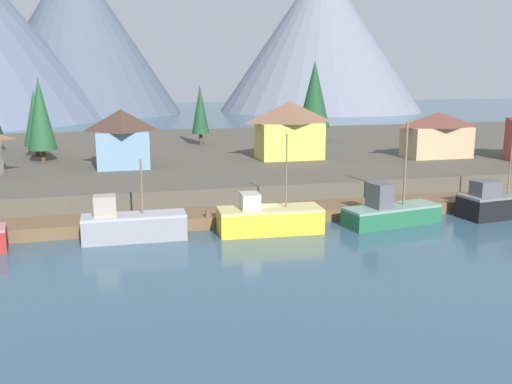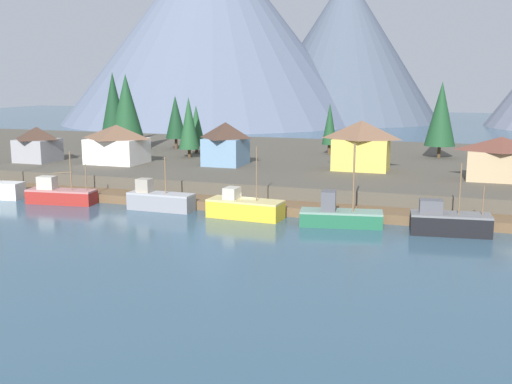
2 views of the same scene
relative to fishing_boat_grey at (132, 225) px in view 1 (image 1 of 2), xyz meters
name	(u,v)px [view 1 (image 1 of 2)]	position (x,y,z in m)	size (l,w,h in m)	color
ground_plane	(212,187)	(9.96, 21.31, -1.65)	(400.00, 400.00, 1.00)	#335166
dock	(251,215)	(9.96, 3.30, -0.65)	(80.00, 4.00, 1.60)	brown
shoreline_bank	(195,158)	(9.96, 33.31, 0.10)	(400.00, 56.00, 2.50)	#4C473D
mountain_central_peak	(76,34)	(-8.42, 152.95, 23.77)	(64.56, 64.56, 49.84)	#475160
mountain_east_peak	(321,37)	(72.01, 148.21, 23.81)	(69.46, 69.46, 49.93)	slate
fishing_boat_grey	(132,225)	(0.00, 0.00, 0.00)	(7.61, 2.41, 6.08)	gray
fishing_boat_yellow	(269,219)	(10.41, -0.56, -0.06)	(8.20, 3.46, 7.69)	gold
fishing_boat_green	(390,212)	(20.67, -0.85, -0.10)	(8.51, 3.98, 8.37)	#1E5B3D
fishing_boat_black	(499,203)	(31.16, -0.74, 0.01)	(7.69, 3.76, 6.85)	black
house_blue	(122,138)	(0.15, 19.85, 4.45)	(5.57, 6.02, 6.07)	#6689A8
house_yellow	(289,129)	(19.13, 21.02, 4.75)	(7.65, 4.61, 6.66)	gold
house_tan	(437,134)	(36.32, 17.67, 4.07)	(7.89, 4.34, 5.32)	tan
conifer_near_left	(314,95)	(28.48, 37.88, 8.13)	(4.67, 4.67, 11.69)	#4C3823
conifer_near_right	(200,110)	(11.39, 36.99, 6.25)	(2.44, 2.44, 8.27)	#4C3823
conifer_mid_left	(35,118)	(-9.52, 31.19, 5.87)	(2.91, 2.91, 7.84)	#4C3823
conifer_centre	(40,114)	(-8.39, 25.99, 6.68)	(3.20, 3.20, 9.36)	#4C3823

